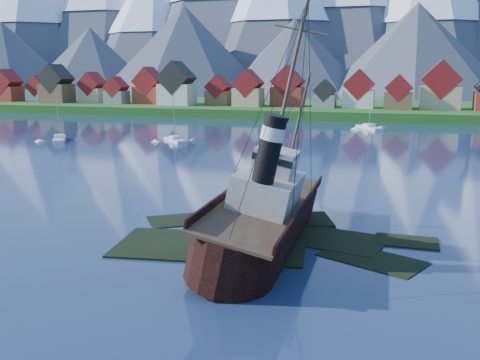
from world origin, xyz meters
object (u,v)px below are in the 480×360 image
(sailboat_a, at_px, (59,140))
(sailboat_e, at_px, (369,128))
(tugboat_wreck, at_px, (262,211))
(sailboat_c, at_px, (175,141))

(sailboat_a, bearing_deg, sailboat_e, 3.12)
(tugboat_wreck, xyz_separation_m, sailboat_c, (-38.60, 66.40, -2.76))
(sailboat_c, height_order, sailboat_e, sailboat_e)
(sailboat_a, distance_m, sailboat_c, 27.81)
(tugboat_wreck, height_order, sailboat_e, tugboat_wreck)
(sailboat_e, bearing_deg, tugboat_wreck, -125.52)
(sailboat_a, height_order, sailboat_e, sailboat_e)
(sailboat_a, bearing_deg, sailboat_c, -17.89)
(tugboat_wreck, xyz_separation_m, sailboat_a, (-65.62, 59.78, -2.75))
(sailboat_e, bearing_deg, sailboat_a, -178.79)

